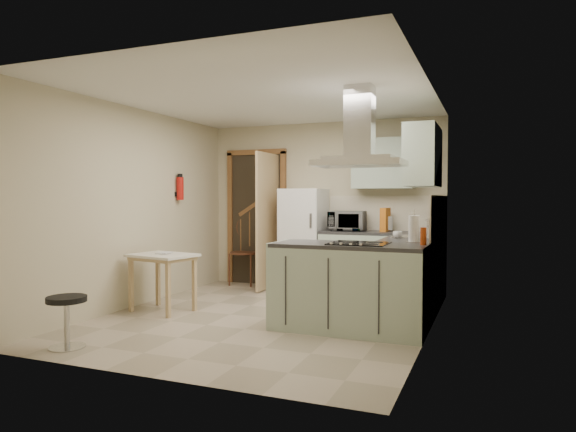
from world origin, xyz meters
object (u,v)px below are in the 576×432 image
at_px(fridge, 304,240).
at_px(stool, 67,322).
at_px(peninsula, 349,287).
at_px(bentwood_chair, 244,253).
at_px(extractor_hood, 359,163).
at_px(microwave, 347,221).
at_px(drop_leaf_table, 163,283).

distance_m(fridge, stool, 3.71).
bearing_deg(peninsula, bentwood_chair, 137.09).
distance_m(extractor_hood, microwave, 2.21).
xyz_separation_m(bentwood_chair, stool, (0.04, -3.67, -0.26)).
relative_size(bentwood_chair, stool, 2.10).
xyz_separation_m(fridge, microwave, (0.66, 0.01, 0.29)).
bearing_deg(microwave, fridge, 177.36).
height_order(fridge, extractor_hood, extractor_hood).
xyz_separation_m(extractor_hood, drop_leaf_table, (-2.42, 0.03, -1.37)).
distance_m(peninsula, microwave, 2.15).
relative_size(peninsula, extractor_hood, 1.72).
bearing_deg(peninsula, extractor_hood, 0.00).
bearing_deg(drop_leaf_table, fridge, 70.95).
bearing_deg(drop_leaf_table, extractor_hood, 9.57).
height_order(fridge, drop_leaf_table, fridge).
distance_m(peninsula, extractor_hood, 1.27).
height_order(extractor_hood, bentwood_chair, extractor_hood).
height_order(fridge, microwave, fridge).
xyz_separation_m(fridge, extractor_hood, (1.32, -1.98, 0.97)).
xyz_separation_m(peninsula, drop_leaf_table, (-2.32, 0.03, -0.10)).
relative_size(bentwood_chair, microwave, 1.99).
relative_size(stool, microwave, 0.95).
bearing_deg(extractor_hood, bentwood_chair, 138.32).
xyz_separation_m(peninsula, microwave, (-0.57, 1.99, 0.59)).
xyz_separation_m(stool, microwave, (1.67, 3.54, 0.80)).
xyz_separation_m(extractor_hood, microwave, (-0.67, 1.99, -0.68)).
distance_m(bentwood_chair, stool, 3.68).
bearing_deg(fridge, bentwood_chair, 172.71).
bearing_deg(bentwood_chair, extractor_hood, -46.77).
xyz_separation_m(fridge, bentwood_chair, (-1.05, 0.13, -0.25)).
bearing_deg(microwave, stool, -118.77).
xyz_separation_m(drop_leaf_table, bentwood_chair, (0.05, 2.08, 0.15)).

